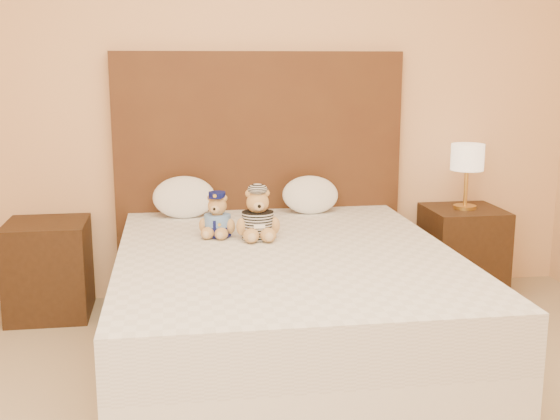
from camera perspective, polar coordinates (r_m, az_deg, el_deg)
The scene contains 9 objects.
bed at distance 3.46m, azimuth 0.49°, elevation -7.69°, with size 1.60×2.00×0.55m.
headboard at distance 4.32m, azimuth -1.65°, elevation 2.78°, with size 1.75×0.08×1.50m, color #4A2B16.
nightstand_left at distance 4.25m, azimuth -18.28°, elevation -4.57°, with size 0.45×0.45×0.55m, color #321E10.
nightstand_right at distance 4.54m, azimuth 14.59°, elevation -3.27°, with size 0.45×0.45×0.55m, color #321E10.
lamp at distance 4.43m, azimuth 14.98°, elevation 3.90°, with size 0.20×0.20×0.40m.
teddy_police at distance 3.63m, azimuth -5.11°, elevation -0.37°, with size 0.20×0.19×0.23m, color #A77240, non-canonical shape.
teddy_prisoner at distance 3.57m, azimuth -1.83°, elevation -0.30°, with size 0.24×0.23×0.26m, color #A77240, non-canonical shape.
pillow_left at distance 4.12m, azimuth -7.81°, elevation 1.21°, with size 0.36×0.23×0.26m, color white.
pillow_right at distance 4.20m, azimuth 2.48°, elevation 1.39°, with size 0.34×0.22×0.24m, color white.
Camera 1 is at (-0.52, -2.02, 1.44)m, focal length 45.00 mm.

